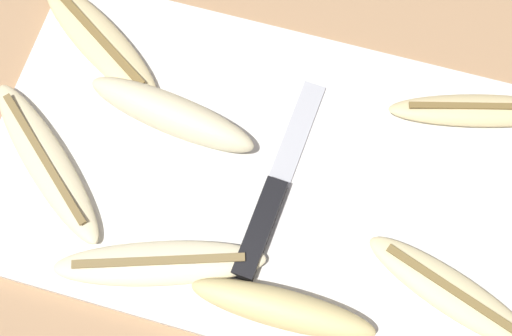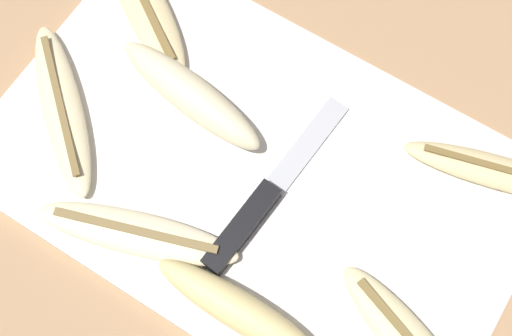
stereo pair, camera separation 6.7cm
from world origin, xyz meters
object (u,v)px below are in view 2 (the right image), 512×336
(banana_pale_long, at_px, (191,95))
(banana_bright_far, at_px, (137,233))
(knife, at_px, (254,212))
(banana_mellow_near, at_px, (497,172))
(banana_ripe_center, at_px, (146,8))
(banana_cream_curved, at_px, (62,108))
(banana_golden_short, at_px, (239,310))

(banana_pale_long, xyz_separation_m, banana_bright_far, (0.03, -0.14, -0.01))
(knife, height_order, banana_mellow_near, banana_mellow_near)
(banana_mellow_near, relative_size, banana_ripe_center, 1.04)
(knife, relative_size, banana_pale_long, 1.20)
(banana_mellow_near, xyz_separation_m, banana_ripe_center, (-0.38, -0.03, -0.00))
(banana_mellow_near, height_order, banana_bright_far, same)
(knife, xyz_separation_m, banana_bright_far, (-0.08, -0.07, 0.00))
(banana_pale_long, bearing_deg, banana_cream_curved, -143.37)
(banana_pale_long, relative_size, banana_golden_short, 1.06)
(banana_cream_curved, relative_size, banana_bright_far, 0.88)
(knife, relative_size, banana_ripe_center, 1.20)
(knife, height_order, banana_pale_long, banana_pale_long)
(banana_bright_far, bearing_deg, banana_ripe_center, 123.19)
(banana_cream_curved, xyz_separation_m, banana_bright_far, (0.13, -0.06, 0.00))
(banana_mellow_near, relative_size, banana_golden_short, 1.10)
(banana_cream_curved, bearing_deg, banana_mellow_near, 23.03)
(banana_pale_long, bearing_deg, banana_bright_far, -76.40)
(banana_bright_far, distance_m, banana_golden_short, 0.12)
(banana_golden_short, bearing_deg, banana_ripe_center, 139.58)
(knife, distance_m, banana_golden_short, 0.09)
(banana_mellow_near, bearing_deg, banana_bright_far, -137.82)
(banana_bright_far, height_order, banana_golden_short, banana_golden_short)
(knife, relative_size, banana_golden_short, 1.27)
(banana_ripe_center, relative_size, banana_cream_curved, 1.02)
(banana_cream_curved, bearing_deg, knife, 2.64)
(banana_pale_long, relative_size, banana_cream_curved, 1.03)
(banana_ripe_center, distance_m, banana_golden_short, 0.33)
(knife, xyz_separation_m, banana_cream_curved, (-0.21, -0.01, 0.00))
(banana_golden_short, bearing_deg, banana_mellow_near, 60.38)
(banana_cream_curved, bearing_deg, banana_bright_far, -25.42)
(banana_bright_far, bearing_deg, banana_mellow_near, 42.18)
(banana_ripe_center, height_order, banana_cream_curved, same)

